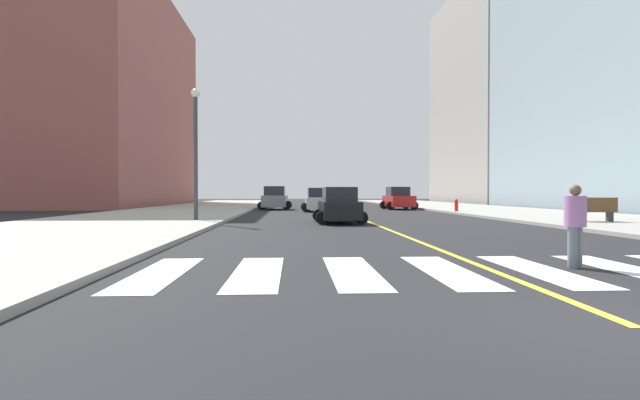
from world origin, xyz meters
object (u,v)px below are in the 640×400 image
(car_red_fourth, at_px, (398,199))
(park_bench, at_px, (596,210))
(car_silver_third, at_px, (318,201))
(fire_hydrant, at_px, (456,205))
(car_black_nearest, at_px, (339,206))
(street_lamp, at_px, (196,141))
(car_gray_second, at_px, (275,199))
(pedestrian_crossing, at_px, (575,222))

(car_red_fourth, height_order, park_bench, car_red_fourth)
(car_silver_third, height_order, fire_hydrant, car_silver_third)
(car_black_nearest, bearing_deg, car_silver_third, 90.19)
(street_lamp, bearing_deg, park_bench, -7.85)
(car_silver_third, relative_size, street_lamp, 0.64)
(car_black_nearest, height_order, car_gray_second, car_gray_second)
(pedestrian_crossing, bearing_deg, car_black_nearest, 72.43)
(car_silver_third, distance_m, car_red_fourth, 8.73)
(car_gray_second, bearing_deg, car_red_fourth, 1.43)
(car_red_fourth, bearing_deg, street_lamp, 50.89)
(car_red_fourth, bearing_deg, car_gray_second, -1.85)
(car_gray_second, xyz_separation_m, park_bench, (15.70, -20.98, -0.26))
(car_red_fourth, distance_m, park_bench, 21.44)
(car_black_nearest, xyz_separation_m, car_red_fourth, (7.05, 19.08, 0.11))
(car_black_nearest, bearing_deg, park_bench, -9.83)
(park_bench, bearing_deg, street_lamp, 85.17)
(car_gray_second, distance_m, car_silver_third, 5.90)
(car_silver_third, bearing_deg, pedestrian_crossing, -83.46)
(car_black_nearest, bearing_deg, car_gray_second, 100.23)
(car_gray_second, height_order, fire_hydrant, car_gray_second)
(car_black_nearest, relative_size, car_red_fourth, 0.88)
(car_black_nearest, xyz_separation_m, car_gray_second, (-3.85, 19.17, 0.13))
(car_gray_second, height_order, car_red_fourth, car_gray_second)
(car_red_fourth, xyz_separation_m, park_bench, (4.80, -20.89, -0.24))
(car_black_nearest, relative_size, car_gray_second, 0.86)
(car_black_nearest, bearing_deg, car_red_fourth, 68.58)
(car_gray_second, xyz_separation_m, fire_hydrant, (13.31, -8.49, -0.37))
(car_red_fourth, height_order, fire_hydrant, car_red_fourth)
(car_black_nearest, height_order, car_red_fourth, car_red_fourth)
(fire_hydrant, bearing_deg, car_black_nearest, -131.53)
(car_red_fourth, xyz_separation_m, street_lamp, (-14.14, -18.28, 3.11))
(pedestrian_crossing, height_order, fire_hydrant, pedestrian_crossing)
(car_black_nearest, height_order, fire_hydrant, car_black_nearest)
(street_lamp, bearing_deg, car_black_nearest, -6.43)
(car_silver_third, bearing_deg, park_bench, -53.97)
(car_gray_second, distance_m, car_red_fourth, 10.90)
(car_red_fourth, height_order, pedestrian_crossing, car_red_fourth)
(car_silver_third, height_order, car_red_fourth, car_red_fourth)
(car_silver_third, bearing_deg, car_black_nearest, -89.51)
(car_gray_second, bearing_deg, pedestrian_crossing, -75.92)
(car_gray_second, bearing_deg, park_bench, -51.30)
(car_black_nearest, distance_m, park_bench, 11.99)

